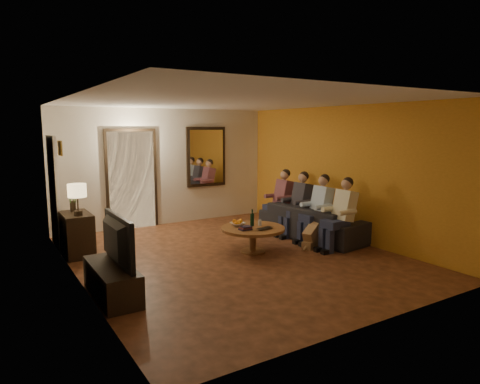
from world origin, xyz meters
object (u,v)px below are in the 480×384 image
dog (312,232)px  sofa (312,222)px  person_d (281,202)px  coffee_table (253,240)px  laptop (267,229)px  tv_stand (112,281)px  bowl (238,224)px  person_b (319,211)px  dresser (77,234)px  person_a (342,217)px  wine_bottle (252,217)px  person_c (299,206)px  tv (110,241)px  table_lamp (77,199)px

dog → sofa: bearing=25.9°
person_d → coffee_table: (-1.46, -1.12, -0.38)m
coffee_table → laptop: laptop is taller
tv_stand → sofa: size_ratio=0.56×
dog → bowl: bearing=134.0°
tv_stand → person_b: size_ratio=1.05×
dresser → person_a: bearing=-27.4°
person_b → laptop: size_ratio=3.65×
coffee_table → wine_bottle: 0.40m
tv_stand → bowl: size_ratio=4.85×
tv_stand → wine_bottle: 2.86m
bowl → person_b: bearing=-10.2°
sofa → person_a: 0.95m
person_c → tv: bearing=-163.1°
dresser → bowl: (2.48, -1.24, 0.12)m
laptop → tv_stand: bearing=177.0°
person_d → bowl: person_d is taller
tv_stand → wine_bottle: (2.71, 0.83, 0.40)m
sofa → person_b: 0.42m
person_c → laptop: 1.59m
dresser → person_b: (4.12, -1.54, 0.24)m
dresser → coffee_table: bearing=-28.8°
dresser → dog: 4.15m
wine_bottle → person_b: bearing=-7.1°
tv_stand → coffee_table: 2.76m
tv → coffee_table: tv is taller
table_lamp → coffee_table: table_lamp is taller
person_c → coffee_table: size_ratio=1.07×
dresser → sofa: 4.40m
tv_stand → bowl: 2.67m
dog → laptop: bearing=154.8°
person_c → wine_bottle: bearing=-163.3°
tv → person_d: 4.52m
dresser → dog: dresser is taller
person_c → dog: (-0.36, -0.84, -0.32)m
dresser → person_d: (4.12, -0.34, 0.24)m
dresser → dog: (3.76, -1.77, -0.08)m
table_lamp → coffee_table: (2.66, -1.24, -0.77)m
dog → wine_bottle: wine_bottle is taller
dresser → person_d: 4.14m
table_lamp → wine_bottle: table_lamp is taller
person_b → coffee_table: 1.51m
dresser → wine_bottle: 3.04m
bowl → wine_bottle: bearing=-27.6°
wine_bottle → tv_stand: bearing=-163.0°
tv_stand → person_d: 4.53m
sofa → person_a: size_ratio=1.86×
tv_stand → person_a: person_a is taller
table_lamp → person_d: (4.12, -0.12, -0.40)m
table_lamp → person_c: bearing=-9.9°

